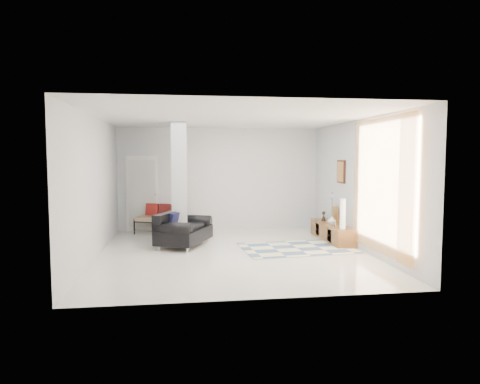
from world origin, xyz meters
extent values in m
plane|color=silver|center=(0.00, 0.00, 0.00)|extent=(6.00, 6.00, 0.00)
plane|color=white|center=(0.00, 0.00, 2.80)|extent=(6.00, 6.00, 0.00)
plane|color=silver|center=(0.00, 3.00, 1.40)|extent=(6.00, 0.00, 6.00)
plane|color=silver|center=(0.00, -3.00, 1.40)|extent=(6.00, 0.00, 6.00)
plane|color=silver|center=(-2.75, 0.00, 1.40)|extent=(0.00, 6.00, 6.00)
plane|color=silver|center=(2.75, 0.00, 1.40)|extent=(0.00, 6.00, 6.00)
cube|color=#AEB4B5|center=(-1.10, 1.60, 1.40)|extent=(0.35, 1.20, 2.80)
cube|color=white|center=(-2.10, 2.96, 1.02)|extent=(0.85, 0.06, 2.04)
plane|color=gold|center=(2.67, -1.15, 1.45)|extent=(0.00, 2.55, 2.55)
cube|color=#3C1A10|center=(2.72, 0.99, 1.65)|extent=(0.04, 0.45, 0.55)
cube|color=brown|center=(2.52, 0.99, 0.20)|extent=(0.45, 1.94, 0.40)
cube|color=#3C1A10|center=(2.30, 0.56, 0.20)|extent=(0.02, 0.26, 0.28)
cube|color=#3C1A10|center=(2.30, 1.42, 0.20)|extent=(0.02, 0.26, 0.28)
cube|color=gold|center=(2.70, 1.26, 0.60)|extent=(0.09, 0.32, 0.40)
cube|color=silver|center=(2.42, 0.56, 0.46)|extent=(0.04, 0.10, 0.12)
cylinder|color=silver|center=(-1.54, 0.45, 0.05)|extent=(0.05, 0.05, 0.10)
cylinder|color=silver|center=(-1.06, 1.53, 0.05)|extent=(0.05, 0.05, 0.10)
cylinder|color=silver|center=(-0.94, 0.18, 0.05)|extent=(0.05, 0.05, 0.10)
cylinder|color=silver|center=(-0.46, 1.26, 0.05)|extent=(0.05, 0.05, 0.10)
cube|color=black|center=(-1.00, 0.85, 0.25)|extent=(1.37, 1.66, 0.30)
cube|color=black|center=(-1.30, 0.99, 0.58)|extent=(0.77, 1.39, 0.36)
cylinder|color=black|center=(-1.24, 0.31, 0.48)|extent=(0.86, 0.59, 0.28)
cylinder|color=black|center=(-0.76, 1.40, 0.48)|extent=(0.86, 0.59, 0.28)
cube|color=black|center=(-1.19, 0.94, 0.60)|extent=(0.34, 0.54, 0.31)
cylinder|color=black|center=(-2.27, 2.44, 0.20)|extent=(0.04, 0.04, 0.40)
cylinder|color=black|center=(-0.77, 1.85, 0.20)|extent=(0.04, 0.04, 0.40)
cylinder|color=black|center=(-2.03, 3.05, 0.20)|extent=(0.04, 0.04, 0.40)
cylinder|color=black|center=(-0.53, 2.46, 0.20)|extent=(0.04, 0.04, 0.40)
cube|color=#BEAC8B|center=(-1.40, 2.45, 0.38)|extent=(1.77, 1.23, 0.12)
cube|color=maroon|center=(-1.83, 2.78, 0.60)|extent=(0.38, 0.28, 0.33)
cube|color=maroon|center=(-1.48, 2.64, 0.60)|extent=(0.38, 0.28, 0.33)
cube|color=maroon|center=(-1.12, 2.50, 0.60)|extent=(0.38, 0.28, 0.33)
cube|color=beige|center=(1.44, 0.20, 0.01)|extent=(2.51, 1.79, 0.01)
cylinder|color=white|center=(2.50, 0.27, 0.73)|extent=(0.12, 0.12, 0.67)
imported|color=white|center=(2.47, 0.88, 0.51)|extent=(0.20, 0.20, 0.21)
camera|label=1|loc=(-1.06, -8.75, 1.98)|focal=32.00mm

